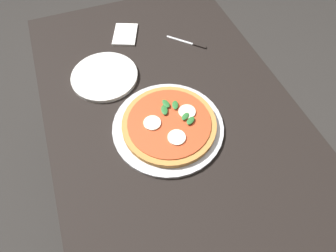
{
  "coord_description": "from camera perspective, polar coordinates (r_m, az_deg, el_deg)",
  "views": [
    {
      "loc": [
        0.53,
        -0.21,
        1.48
      ],
      "look_at": [
        0.07,
        -0.04,
        0.74
      ],
      "focal_mm": 30.25,
      "sensor_mm": 36.0,
      "label": 1
    }
  ],
  "objects": [
    {
      "name": "ground_plane",
      "position": [
        1.58,
        0.3,
        -12.33
      ],
      "size": [
        6.0,
        6.0,
        0.0
      ],
      "primitive_type": "plane",
      "color": "#2D2B28"
    },
    {
      "name": "dining_table",
      "position": [
        1.03,
        0.45,
        0.15
      ],
      "size": [
        1.29,
        0.81,
        0.73
      ],
      "color": "black",
      "rests_on": "ground_plane"
    },
    {
      "name": "serving_tray",
      "position": [
        0.89,
        0.0,
        -0.14
      ],
      "size": [
        0.35,
        0.35,
        0.01
      ],
      "primitive_type": "cylinder",
      "color": "silver",
      "rests_on": "dining_table"
    },
    {
      "name": "pizza",
      "position": [
        0.88,
        0.25,
        0.47
      ],
      "size": [
        0.29,
        0.29,
        0.03
      ],
      "color": "#C6843F",
      "rests_on": "serving_tray"
    },
    {
      "name": "plate_white",
      "position": [
        1.05,
        -12.66,
        9.76
      ],
      "size": [
        0.24,
        0.24,
        0.01
      ],
      "primitive_type": "cylinder",
      "color": "white",
      "rests_on": "dining_table"
    },
    {
      "name": "napkin",
      "position": [
        1.21,
        -8.62,
        17.8
      ],
      "size": [
        0.15,
        0.13,
        0.01
      ],
      "primitive_type": "cube",
      "rotation": [
        0.0,
        0.0,
        -0.39
      ],
      "color": "white",
      "rests_on": "dining_table"
    },
    {
      "name": "knife",
      "position": [
        1.16,
        4.72,
        16.25
      ],
      "size": [
        0.13,
        0.13,
        0.01
      ],
      "color": "black",
      "rests_on": "dining_table"
    }
  ]
}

